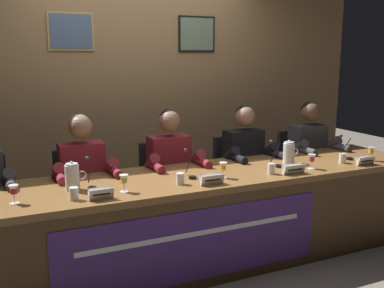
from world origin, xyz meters
name	(u,v)px	position (x,y,z in m)	size (l,w,h in m)	color
ground_plane	(192,262)	(0.00, 0.00, 0.00)	(12.00, 12.00, 0.00)	#70665B
wall_back_panelled	(137,92)	(0.00, 1.39, 1.30)	(5.35, 0.14, 2.60)	#937047
conference_table	(198,206)	(0.00, -0.12, 0.52)	(4.15, 0.86, 0.75)	brown
juice_glass_far_left	(14,191)	(-1.33, -0.17, 0.83)	(0.06, 0.06, 0.12)	white
chair_left	(81,203)	(-0.77, 0.61, 0.43)	(0.44, 0.45, 0.89)	black
panelist_left	(84,178)	(-0.77, 0.41, 0.71)	(0.51, 0.48, 1.22)	black
nameplate_left	(101,194)	(-0.80, -0.31, 0.79)	(0.16, 0.06, 0.08)	white
juice_glass_left	(124,180)	(-0.62, -0.22, 0.83)	(0.06, 0.06, 0.12)	white
water_cup_left	(74,194)	(-0.96, -0.25, 0.78)	(0.06, 0.06, 0.08)	silver
microphone_left	(91,178)	(-0.81, -0.03, 0.82)	(0.06, 0.17, 0.22)	black
chair_center	(165,192)	(0.00, 0.61, 0.43)	(0.44, 0.45, 0.89)	black
panelist_center	(172,168)	(0.00, 0.41, 0.71)	(0.51, 0.48, 1.22)	black
nameplate_center	(212,179)	(0.02, -0.31, 0.79)	(0.18, 0.06, 0.08)	white
juice_glass_center	(223,167)	(0.18, -0.18, 0.83)	(0.06, 0.06, 0.12)	white
water_cup_center	(180,179)	(-0.19, -0.21, 0.78)	(0.06, 0.06, 0.08)	silver
microphone_center	(190,168)	(-0.04, -0.06, 0.82)	(0.06, 0.17, 0.22)	black
chair_right	(236,182)	(0.77, 0.61, 0.43)	(0.44, 0.45, 0.89)	black
panelist_right	(247,160)	(0.77, 0.41, 0.71)	(0.51, 0.48, 1.22)	black
nameplate_right	(294,169)	(0.75, -0.31, 0.79)	(0.20, 0.06, 0.08)	white
juice_glass_right	(312,159)	(0.99, -0.24, 0.83)	(0.06, 0.06, 0.12)	white
water_cup_right	(271,169)	(0.59, -0.24, 0.78)	(0.06, 0.06, 0.08)	silver
microphone_right	(276,158)	(0.78, -0.04, 0.82)	(0.06, 0.17, 0.22)	black
chair_far_right	(299,174)	(1.54, 0.61, 0.43)	(0.44, 0.45, 0.89)	black
panelist_far_right	(312,153)	(1.54, 0.41, 0.71)	(0.51, 0.48, 1.22)	black
nameplate_far_right	(365,160)	(1.50, -0.33, 0.79)	(0.18, 0.06, 0.08)	white
juice_glass_far_right	(371,151)	(1.67, -0.22, 0.83)	(0.06, 0.06, 0.12)	white
water_cup_far_right	(342,159)	(1.37, -0.19, 0.78)	(0.06, 0.06, 0.08)	silver
microphone_far_right	(347,151)	(1.52, -0.08, 0.82)	(0.06, 0.17, 0.22)	black
water_pitcher_left_side	(72,177)	(-0.93, -0.02, 0.84)	(0.15, 0.10, 0.21)	silver
water_pitcher_right_side	(289,153)	(0.93, 0.00, 0.84)	(0.15, 0.10, 0.21)	silver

